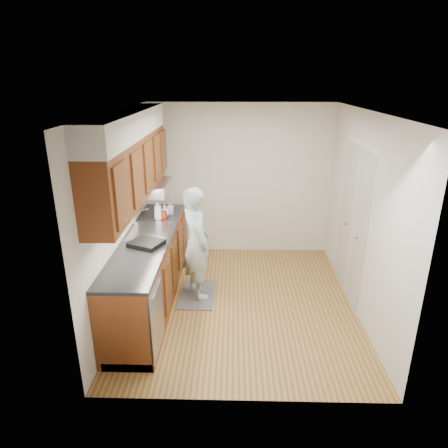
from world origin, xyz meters
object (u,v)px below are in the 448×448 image
object	(u,v)px
soap_bottle_b	(170,208)
soda_can	(164,216)
soap_bottle_a	(158,210)
dish_rack	(146,244)
soap_bottle_c	(164,211)
person	(196,236)

from	to	relation	value
soap_bottle_b	soda_can	distance (m)	0.27
soap_bottle_a	dish_rack	world-z (taller)	soap_bottle_a
soap_bottle_a	soda_can	xyz separation A→B (m)	(0.09, -0.01, -0.08)
soap_bottle_a	soda_can	size ratio (longest dim) A/B	2.20
soap_bottle_c	dish_rack	xyz separation A→B (m)	(-0.05, -1.07, -0.06)
person	dish_rack	size ratio (longest dim) A/B	4.74
soap_bottle_b	soap_bottle_a	bearing A→B (deg)	-116.74
person	soap_bottle_b	bearing A→B (deg)	2.14
soap_bottle_a	soda_can	bearing A→B (deg)	-4.88
person	soda_can	size ratio (longest dim) A/B	13.02
person	soap_bottle_b	world-z (taller)	person
soap_bottle_b	dish_rack	distance (m)	1.20
person	dish_rack	distance (m)	0.73
soap_bottle_b	soap_bottle_c	bearing A→B (deg)	-116.39
person	soda_can	world-z (taller)	person
soap_bottle_a	dish_rack	distance (m)	0.94
soap_bottle_a	dish_rack	size ratio (longest dim) A/B	0.80
person	soap_bottle_c	bearing A→B (deg)	10.76
soap_bottle_a	person	bearing A→B (deg)	-39.10
soap_bottle_a	soap_bottle_b	bearing A→B (deg)	63.26
person	dish_rack	xyz separation A→B (m)	(-0.56, -0.46, 0.08)
soda_can	person	bearing A→B (deg)	-43.35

